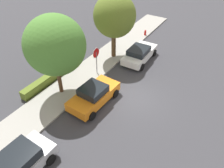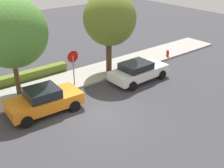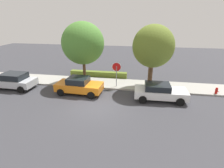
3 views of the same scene
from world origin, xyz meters
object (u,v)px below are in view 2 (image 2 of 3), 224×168
parked_car_orange (44,100)px  street_tree_near_corner (110,19)px  street_tree_mid_block (11,33)px  stop_sign (73,61)px  parked_car_white (138,71)px  fire_hydrant (168,54)px

parked_car_orange → street_tree_near_corner: 7.47m
parked_car_orange → street_tree_mid_block: street_tree_mid_block is taller
stop_sign → street_tree_mid_block: 4.23m
parked_car_white → fire_hydrant: (5.06, 1.75, -0.36)m
street_tree_near_corner → fire_hydrant: bearing=-5.6°
stop_sign → fire_hydrant: (8.98, -0.33, -1.38)m
stop_sign → street_tree_near_corner: 3.98m
stop_sign → parked_car_orange: bearing=-148.2°
stop_sign → parked_car_orange: stop_sign is taller
parked_car_orange → fire_hydrant: bearing=7.5°
stop_sign → street_tree_near_corner: street_tree_near_corner is taller
fire_hydrant → stop_sign: bearing=177.9°
parked_car_orange → fire_hydrant: (12.08, 1.59, -0.39)m
street_tree_near_corner → street_tree_mid_block: bearing=175.3°
stop_sign → street_tree_mid_block: street_tree_mid_block is taller
parked_car_orange → parked_car_white: 7.03m
fire_hydrant → parked_car_orange: bearing=-172.5°
stop_sign → parked_car_white: stop_sign is taller
parked_car_white → fire_hydrant: size_ratio=5.98×
parked_car_orange → street_tree_mid_block: 4.30m
stop_sign → street_tree_near_corner: (3.24, 0.24, 2.30)m
parked_car_orange → fire_hydrant: size_ratio=5.86×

